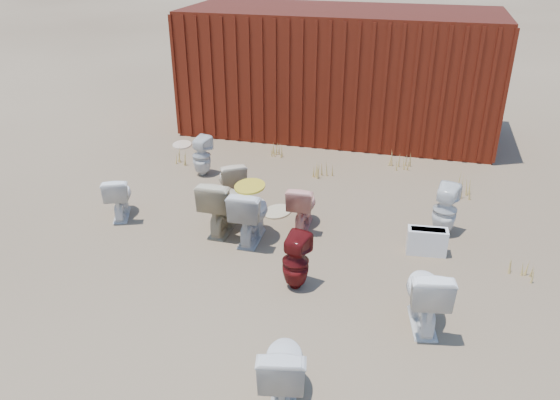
% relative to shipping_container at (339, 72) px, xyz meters
% --- Properties ---
extents(ground, '(100.00, 100.00, 0.00)m').
position_rel_shipping_container_xyz_m(ground, '(0.00, -5.20, -1.20)').
color(ground, brown).
rests_on(ground, ground).
extents(shipping_container, '(6.00, 2.40, 2.40)m').
position_rel_shipping_container_xyz_m(shipping_container, '(0.00, 0.00, 0.00)').
color(shipping_container, '#541B0E').
rests_on(shipping_container, ground).
extents(toilet_front_a, '(0.57, 0.72, 0.64)m').
position_rel_shipping_container_xyz_m(toilet_front_a, '(-2.39, -4.62, -0.88)').
color(toilet_front_a, white).
rests_on(toilet_front_a, ground).
extents(toilet_front_pink, '(0.37, 0.64, 0.65)m').
position_rel_shipping_container_xyz_m(toilet_front_pink, '(0.22, -4.23, -0.88)').
color(toilet_front_pink, '#DE8F80').
rests_on(toilet_front_pink, ground).
extents(toilet_front_c, '(0.54, 0.77, 0.72)m').
position_rel_shipping_container_xyz_m(toilet_front_c, '(0.76, -7.38, -0.84)').
color(toilet_front_c, silver).
rests_on(toilet_front_c, ground).
extents(toilet_front_maroon, '(0.37, 0.38, 0.69)m').
position_rel_shipping_container_xyz_m(toilet_front_maroon, '(0.47, -5.68, -0.86)').
color(toilet_front_maroon, '#601011').
rests_on(toilet_front_maroon, ground).
extents(toilet_front_e, '(0.55, 0.81, 0.76)m').
position_rel_shipping_container_xyz_m(toilet_front_e, '(1.92, -5.99, -0.82)').
color(toilet_front_e, white).
rests_on(toilet_front_e, ground).
extents(toilet_back_a, '(0.37, 0.38, 0.68)m').
position_rel_shipping_container_xyz_m(toilet_back_a, '(-1.81, -2.92, -0.86)').
color(toilet_back_a, white).
rests_on(toilet_back_a, ground).
extents(toilet_back_beige_left, '(0.68, 0.77, 0.69)m').
position_rel_shipping_container_xyz_m(toilet_back_beige_left, '(-0.99, -3.76, -0.86)').
color(toilet_back_beige_left, '#C5B190').
rests_on(toilet_back_beige_left, ground).
extents(toilet_back_beige_right, '(0.45, 0.78, 0.80)m').
position_rel_shipping_container_xyz_m(toilet_back_beige_right, '(-0.82, -4.62, -0.80)').
color(toilet_back_beige_right, '#C0B18C').
rests_on(toilet_back_beige_right, ground).
extents(toilet_back_yellowlid, '(0.44, 0.76, 0.77)m').
position_rel_shipping_container_xyz_m(toilet_back_yellowlid, '(-0.36, -4.77, -0.82)').
color(toilet_back_yellowlid, silver).
rests_on(toilet_back_yellowlid, ground).
extents(toilet_back_e, '(0.40, 0.40, 0.72)m').
position_rel_shipping_container_xyz_m(toilet_back_e, '(2.12, -3.95, -0.84)').
color(toilet_back_e, white).
rests_on(toilet_back_e, ground).
extents(yellow_lid, '(0.39, 0.49, 0.02)m').
position_rel_shipping_container_xyz_m(yellow_lid, '(-0.36, -4.77, -0.42)').
color(yellow_lid, gold).
rests_on(yellow_lid, toilet_back_yellowlid).
extents(loose_tank, '(0.52, 0.25, 0.35)m').
position_rel_shipping_container_xyz_m(loose_tank, '(1.92, -4.54, -1.02)').
color(loose_tank, white).
rests_on(loose_tank, ground).
extents(loose_lid_near, '(0.52, 0.59, 0.02)m').
position_rel_shipping_container_xyz_m(loose_lid_near, '(-0.22, -3.93, -1.19)').
color(loose_lid_near, beige).
rests_on(loose_lid_near, ground).
extents(loose_lid_far, '(0.47, 0.55, 0.02)m').
position_rel_shipping_container_xyz_m(loose_lid_far, '(-2.73, -1.70, -1.19)').
color(loose_lid_far, beige).
rests_on(loose_lid_far, ground).
extents(weed_clump_a, '(0.36, 0.36, 0.27)m').
position_rel_shipping_container_xyz_m(weed_clump_a, '(-2.33, -2.46, -1.06)').
color(weed_clump_a, tan).
rests_on(weed_clump_a, ground).
extents(weed_clump_b, '(0.32, 0.32, 0.25)m').
position_rel_shipping_container_xyz_m(weed_clump_b, '(0.18, -2.45, -1.07)').
color(weed_clump_b, tan).
rests_on(weed_clump_b, ground).
extents(weed_clump_c, '(0.36, 0.36, 0.34)m').
position_rel_shipping_container_xyz_m(weed_clump_c, '(2.38, -2.68, -1.03)').
color(weed_clump_c, tan).
rests_on(weed_clump_c, ground).
extents(weed_clump_d, '(0.30, 0.30, 0.24)m').
position_rel_shipping_container_xyz_m(weed_clump_d, '(-0.80, -1.70, -1.08)').
color(weed_clump_d, tan).
rests_on(weed_clump_d, ground).
extents(weed_clump_e, '(0.34, 0.34, 0.27)m').
position_rel_shipping_container_xyz_m(weed_clump_e, '(1.42, -1.80, -1.06)').
color(weed_clump_e, tan).
rests_on(weed_clump_e, ground).
extents(weed_clump_f, '(0.28, 0.28, 0.21)m').
position_rel_shipping_container_xyz_m(weed_clump_f, '(3.03, -4.79, -1.09)').
color(weed_clump_f, tan).
rests_on(weed_clump_f, ground).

